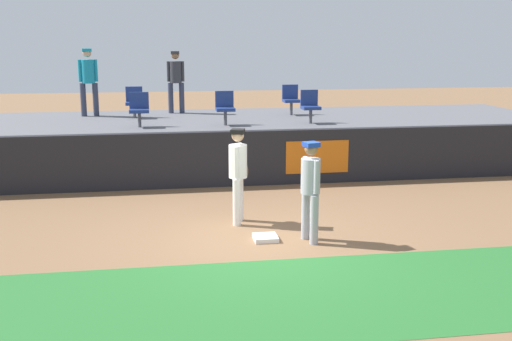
{
  "coord_description": "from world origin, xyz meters",
  "views": [
    {
      "loc": [
        -1.68,
        -9.78,
        3.38
      ],
      "look_at": [
        0.08,
        1.1,
        1.0
      ],
      "focal_mm": 43.45,
      "sensor_mm": 36.0,
      "label": 1
    }
  ],
  "objects_px": {
    "spectator_hooded": "(176,77)",
    "spectator_capped": "(88,77)",
    "player_fielder_home": "(238,169)",
    "seat_back_right": "(291,98)",
    "seat_back_left": "(134,100)",
    "first_base": "(265,238)",
    "seat_front_right": "(310,105)",
    "seat_front_left": "(139,108)",
    "player_runner_visitor": "(310,185)",
    "seat_front_center": "(225,106)"
  },
  "relations": [
    {
      "from": "seat_front_right",
      "to": "spectator_hooded",
      "type": "relative_size",
      "value": 0.48
    },
    {
      "from": "player_fielder_home",
      "to": "player_runner_visitor",
      "type": "distance_m",
      "value": 1.63
    },
    {
      "from": "player_fielder_home",
      "to": "seat_front_left",
      "type": "distance_m",
      "value": 4.81
    },
    {
      "from": "spectator_hooded",
      "to": "spectator_capped",
      "type": "bearing_deg",
      "value": 9.52
    },
    {
      "from": "player_runner_visitor",
      "to": "seat_front_center",
      "type": "bearing_deg",
      "value": 173.6
    },
    {
      "from": "seat_back_right",
      "to": "spectator_capped",
      "type": "bearing_deg",
      "value": 173.99
    },
    {
      "from": "seat_front_left",
      "to": "seat_front_right",
      "type": "distance_m",
      "value": 4.29
    },
    {
      "from": "player_fielder_home",
      "to": "seat_back_left",
      "type": "height_order",
      "value": "seat_back_left"
    },
    {
      "from": "spectator_hooded",
      "to": "spectator_capped",
      "type": "xyz_separation_m",
      "value": [
        -2.41,
        -0.32,
        0.05
      ]
    },
    {
      "from": "seat_front_right",
      "to": "seat_front_center",
      "type": "bearing_deg",
      "value": 180.0
    },
    {
      "from": "seat_back_right",
      "to": "player_runner_visitor",
      "type": "bearing_deg",
      "value": -99.86
    },
    {
      "from": "first_base",
      "to": "seat_front_right",
      "type": "relative_size",
      "value": 0.48
    },
    {
      "from": "seat_front_left",
      "to": "spectator_hooded",
      "type": "distance_m",
      "value": 2.93
    },
    {
      "from": "player_fielder_home",
      "to": "seat_front_right",
      "type": "height_order",
      "value": "seat_front_right"
    },
    {
      "from": "player_runner_visitor",
      "to": "seat_front_left",
      "type": "bearing_deg",
      "value": -167.18
    },
    {
      "from": "seat_front_center",
      "to": "spectator_hooded",
      "type": "distance_m",
      "value": 2.98
    },
    {
      "from": "seat_front_right",
      "to": "spectator_hooded",
      "type": "height_order",
      "value": "spectator_hooded"
    },
    {
      "from": "seat_front_center",
      "to": "seat_back_right",
      "type": "bearing_deg",
      "value": 40.9
    },
    {
      "from": "first_base",
      "to": "seat_front_center",
      "type": "distance_m",
      "value": 5.72
    },
    {
      "from": "seat_back_left",
      "to": "seat_front_right",
      "type": "xyz_separation_m",
      "value": [
        4.46,
        -1.8,
        -0.0
      ]
    },
    {
      "from": "seat_front_left",
      "to": "seat_back_right",
      "type": "distance_m",
      "value": 4.56
    },
    {
      "from": "seat_back_left",
      "to": "seat_back_right",
      "type": "bearing_deg",
      "value": 0.0
    },
    {
      "from": "player_fielder_home",
      "to": "seat_front_center",
      "type": "bearing_deg",
      "value": -166.44
    },
    {
      "from": "seat_back_left",
      "to": "spectator_capped",
      "type": "xyz_separation_m",
      "value": [
        -1.24,
        0.59,
        0.6
      ]
    },
    {
      "from": "seat_front_left",
      "to": "seat_front_center",
      "type": "bearing_deg",
      "value": -0.01
    },
    {
      "from": "player_fielder_home",
      "to": "spectator_hooded",
      "type": "xyz_separation_m",
      "value": [
        -0.86,
        7.09,
        1.23
      ]
    },
    {
      "from": "player_runner_visitor",
      "to": "seat_back_left",
      "type": "bearing_deg",
      "value": -171.94
    },
    {
      "from": "seat_front_left",
      "to": "first_base",
      "type": "bearing_deg",
      "value": -68.4
    },
    {
      "from": "spectator_hooded",
      "to": "spectator_capped",
      "type": "distance_m",
      "value": 2.43
    },
    {
      "from": "seat_front_center",
      "to": "spectator_capped",
      "type": "distance_m",
      "value": 4.29
    },
    {
      "from": "first_base",
      "to": "seat_front_center",
      "type": "height_order",
      "value": "seat_front_center"
    },
    {
      "from": "seat_back_right",
      "to": "seat_back_left",
      "type": "height_order",
      "value": "same"
    },
    {
      "from": "seat_back_left",
      "to": "seat_front_right",
      "type": "height_order",
      "value": "same"
    },
    {
      "from": "first_base",
      "to": "spectator_hooded",
      "type": "bearing_deg",
      "value": 98.15
    },
    {
      "from": "seat_front_right",
      "to": "seat_back_left",
      "type": "bearing_deg",
      "value": 158.04
    },
    {
      "from": "seat_front_center",
      "to": "spectator_hooded",
      "type": "relative_size",
      "value": 0.48
    },
    {
      "from": "seat_back_left",
      "to": "spectator_capped",
      "type": "bearing_deg",
      "value": 154.58
    },
    {
      "from": "player_fielder_home",
      "to": "seat_back_left",
      "type": "relative_size",
      "value": 2.09
    },
    {
      "from": "first_base",
      "to": "seat_front_center",
      "type": "bearing_deg",
      "value": 90.62
    },
    {
      "from": "seat_back_right",
      "to": "spectator_hooded",
      "type": "distance_m",
      "value": 3.36
    },
    {
      "from": "player_fielder_home",
      "to": "seat_front_right",
      "type": "xyz_separation_m",
      "value": [
        2.44,
        4.39,
        0.68
      ]
    },
    {
      "from": "first_base",
      "to": "seat_back_right",
      "type": "xyz_separation_m",
      "value": [
        2.02,
        7.27,
        1.65
      ]
    },
    {
      "from": "seat_back_left",
      "to": "spectator_hooded",
      "type": "height_order",
      "value": "spectator_hooded"
    },
    {
      "from": "seat_front_center",
      "to": "spectator_capped",
      "type": "relative_size",
      "value": 0.45
    },
    {
      "from": "seat_back_left",
      "to": "spectator_hooded",
      "type": "bearing_deg",
      "value": 37.78
    },
    {
      "from": "player_fielder_home",
      "to": "seat_back_right",
      "type": "xyz_separation_m",
      "value": [
        2.33,
        6.19,
        0.68
      ]
    },
    {
      "from": "seat_back_right",
      "to": "spectator_hooded",
      "type": "height_order",
      "value": "spectator_hooded"
    },
    {
      "from": "spectator_capped",
      "to": "player_runner_visitor",
      "type": "bearing_deg",
      "value": 111.16
    },
    {
      "from": "seat_front_left",
      "to": "seat_front_center",
      "type": "xyz_separation_m",
      "value": [
        2.11,
        -0.0,
        -0.0
      ]
    },
    {
      "from": "seat_back_left",
      "to": "first_base",
      "type": "bearing_deg",
      "value": -72.17
    }
  ]
}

